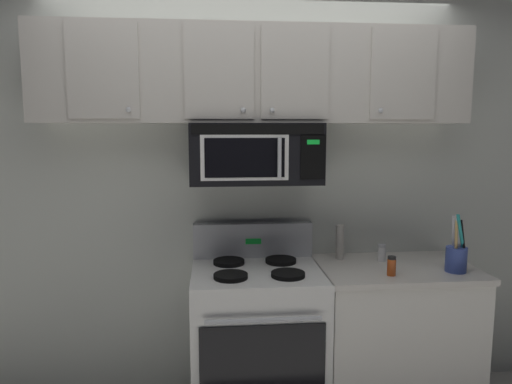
% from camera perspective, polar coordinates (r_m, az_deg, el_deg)
% --- Properties ---
extents(back_wall, '(5.20, 0.10, 2.70)m').
position_cam_1_polar(back_wall, '(3.05, -0.52, 0.75)').
color(back_wall, silver).
rests_on(back_wall, ground_plane).
extents(stove_range, '(0.76, 0.69, 1.12)m').
position_cam_1_polar(stove_range, '(2.94, 0.12, -17.47)').
color(stove_range, white).
rests_on(stove_range, ground_plane).
extents(over_range_microwave, '(0.76, 0.43, 0.35)m').
position_cam_1_polar(over_range_microwave, '(2.78, -0.10, 4.74)').
color(over_range_microwave, black).
extents(upper_cabinets, '(2.50, 0.36, 0.55)m').
position_cam_1_polar(upper_cabinets, '(2.83, -0.16, 13.92)').
color(upper_cabinets, '#BCB7AD').
extents(counter_segment, '(0.93, 0.65, 0.90)m').
position_cam_1_polar(counter_segment, '(3.14, 16.24, -16.44)').
color(counter_segment, white).
rests_on(counter_segment, ground_plane).
extents(utensil_crock_blue, '(0.12, 0.12, 0.34)m').
position_cam_1_polar(utensil_crock_blue, '(2.96, 23.14, -7.13)').
color(utensil_crock_blue, '#384C9E').
rests_on(utensil_crock_blue, counter_segment).
extents(salt_shaker, '(0.05, 0.05, 0.10)m').
position_cam_1_polar(salt_shaker, '(3.05, 15.01, -7.15)').
color(salt_shaker, white).
rests_on(salt_shaker, counter_segment).
extents(pepper_mill, '(0.05, 0.05, 0.22)m').
position_cam_1_polar(pepper_mill, '(3.03, 10.13, -5.99)').
color(pepper_mill, '#B7B2A8').
rests_on(pepper_mill, counter_segment).
extents(spice_jar, '(0.05, 0.05, 0.11)m').
position_cam_1_polar(spice_jar, '(2.77, 16.12, -8.62)').
color(spice_jar, '#C64C19').
rests_on(spice_jar, counter_segment).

